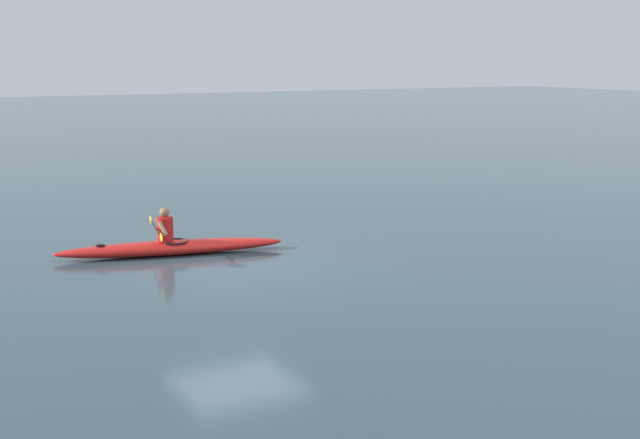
{
  "coord_description": "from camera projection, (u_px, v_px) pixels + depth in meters",
  "views": [
    {
      "loc": [
        6.94,
        16.03,
        4.25
      ],
      "look_at": [
        -0.06,
        3.44,
        1.57
      ],
      "focal_mm": 49.62,
      "sensor_mm": 36.0,
      "label": 1
    }
  ],
  "objects": [
    {
      "name": "kayaker",
      "position": [
        164.0,
        227.0,
        18.97
      ],
      "size": [
        0.65,
        2.4,
        0.74
      ],
      "color": "red",
      "rests_on": "kayak"
    },
    {
      "name": "kayak",
      "position": [
        171.0,
        248.0,
        19.09
      ],
      "size": [
        4.95,
        1.73,
        0.31
      ],
      "color": "red",
      "rests_on": "ground"
    },
    {
      "name": "ground_plane",
      "position": [
        235.0,
        269.0,
        17.87
      ],
      "size": [
        160.0,
        160.0,
        0.0
      ],
      "primitive_type": "plane",
      "color": "#334C56"
    }
  ]
}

